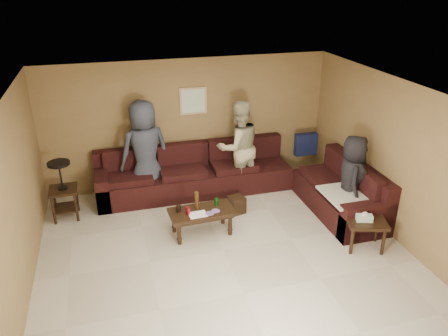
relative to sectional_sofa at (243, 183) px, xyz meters
name	(u,v)px	position (x,y,z in m)	size (l,w,h in m)	color
room	(223,151)	(-0.81, -1.52, 1.34)	(5.60, 5.50, 2.50)	beige
sectional_sofa	(243,183)	(0.00, 0.00, 0.00)	(4.65, 2.90, 0.97)	black
coffee_table	(201,214)	(-1.02, -0.95, 0.04)	(1.06, 0.57, 0.71)	black
end_table_left	(63,189)	(-3.18, 0.19, 0.23)	(0.47, 0.47, 1.05)	black
side_table_right	(366,224)	(1.31, -2.02, 0.09)	(0.71, 0.64, 0.63)	black
waste_bin	(237,205)	(-0.27, -0.45, -0.17)	(0.26, 0.26, 0.31)	black
wall_art	(193,101)	(-0.71, 0.96, 1.37)	(0.52, 0.04, 0.52)	tan
person_left	(145,151)	(-1.72, 0.55, 0.62)	(0.93, 0.60, 1.90)	#303543
person_middle	(239,147)	(0.02, 0.38, 0.58)	(0.88, 0.69, 1.81)	tan
person_right	(351,179)	(1.51, -1.18, 0.44)	(0.75, 0.49, 1.54)	black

